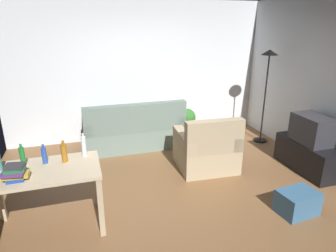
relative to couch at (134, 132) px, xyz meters
The scene contains 16 objects.
ground_plane 1.64m from the couch, 81.07° to the right, with size 5.20×4.40×0.02m, color brown.
wall_rear 1.24m from the couch, 67.85° to the left, with size 5.20×0.10×2.70m, color silver.
wall_right 3.42m from the couch, 29.12° to the right, with size 0.10×4.40×2.70m, color silver.
couch is the anchor object (origin of this frame).
tv_stand 3.06m from the couch, 35.11° to the right, with size 0.44×1.10×0.48m.
tv 3.08m from the couch, 35.07° to the right, with size 0.41×0.60×0.44m.
torchiere_lamp 2.77m from the couch, 10.48° to the right, with size 0.32×0.32×1.81m.
desk 2.53m from the couch, 123.51° to the right, with size 1.20×0.71×0.76m.
potted_plant 1.24m from the couch, 14.63° to the left, with size 0.36×0.36×0.57m.
armchair 1.57m from the couch, 52.07° to the right, with size 0.95×0.89×0.92m.
storage_box 3.11m from the couch, 59.89° to the right, with size 0.48×0.34×0.30m, color #386084.
bottle_green 2.56m from the couch, 129.74° to the right, with size 0.06×0.06×0.26m.
bottle_blue 2.43m from the couch, 125.37° to the right, with size 0.06×0.06×0.23m.
bottle_amber 2.34m from the couch, 120.61° to the right, with size 0.07×0.07×0.26m.
bottle_clear 2.16m from the couch, 116.75° to the right, with size 0.06×0.06×0.28m.
book_stack 2.83m from the couch, 125.69° to the right, with size 0.27×0.20×0.17m.
Camera 1 is at (-1.17, -3.66, 2.28)m, focal length 31.62 mm.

